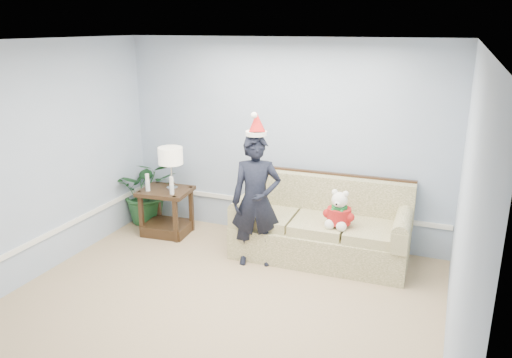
{
  "coord_description": "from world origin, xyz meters",
  "views": [
    {
      "loc": [
        2.11,
        -3.69,
        2.84
      ],
      "look_at": [
        -0.0,
        1.55,
        1.09
      ],
      "focal_mm": 35.0,
      "sensor_mm": 36.0,
      "label": 1
    }
  ],
  "objects_px": {
    "sofa": "(322,229)",
    "side_table": "(167,216)",
    "man": "(256,201)",
    "houseplant": "(148,191)",
    "teddy_bear": "(339,213)",
    "table_lamp": "(171,158)"
  },
  "relations": [
    {
      "from": "table_lamp",
      "to": "houseplant",
      "type": "distance_m",
      "value": 0.88
    },
    {
      "from": "sofa",
      "to": "side_table",
      "type": "distance_m",
      "value": 2.21
    },
    {
      "from": "side_table",
      "to": "houseplant",
      "type": "relative_size",
      "value": 0.75
    },
    {
      "from": "table_lamp",
      "to": "houseplant",
      "type": "height_order",
      "value": "table_lamp"
    },
    {
      "from": "side_table",
      "to": "houseplant",
      "type": "distance_m",
      "value": 0.61
    },
    {
      "from": "houseplant",
      "to": "table_lamp",
      "type": "bearing_deg",
      "value": -22.7
    },
    {
      "from": "sofa",
      "to": "man",
      "type": "relative_size",
      "value": 1.34
    },
    {
      "from": "sofa",
      "to": "houseplant",
      "type": "distance_m",
      "value": 2.7
    },
    {
      "from": "man",
      "to": "sofa",
      "type": "bearing_deg",
      "value": 15.8
    },
    {
      "from": "teddy_bear",
      "to": "side_table",
      "type": "bearing_deg",
      "value": -177.2
    },
    {
      "from": "side_table",
      "to": "teddy_bear",
      "type": "relative_size",
      "value": 1.57
    },
    {
      "from": "teddy_bear",
      "to": "table_lamp",
      "type": "bearing_deg",
      "value": -178.28
    },
    {
      "from": "table_lamp",
      "to": "houseplant",
      "type": "relative_size",
      "value": 0.61
    },
    {
      "from": "side_table",
      "to": "houseplant",
      "type": "xyz_separation_m",
      "value": [
        -0.49,
        0.28,
        0.23
      ]
    },
    {
      "from": "side_table",
      "to": "table_lamp",
      "type": "xyz_separation_m",
      "value": [
        0.08,
        0.04,
        0.86
      ]
    },
    {
      "from": "houseplant",
      "to": "man",
      "type": "bearing_deg",
      "value": -18.34
    },
    {
      "from": "sofa",
      "to": "houseplant",
      "type": "bearing_deg",
      "value": 175.12
    },
    {
      "from": "sofa",
      "to": "side_table",
      "type": "xyz_separation_m",
      "value": [
        -2.21,
        -0.12,
        -0.1
      ]
    },
    {
      "from": "table_lamp",
      "to": "man",
      "type": "bearing_deg",
      "value": -16.52
    },
    {
      "from": "side_table",
      "to": "sofa",
      "type": "bearing_deg",
      "value": 3.13
    },
    {
      "from": "sofa",
      "to": "teddy_bear",
      "type": "xyz_separation_m",
      "value": [
        0.26,
        -0.24,
        0.34
      ]
    },
    {
      "from": "table_lamp",
      "to": "man",
      "type": "distance_m",
      "value": 1.52
    }
  ]
}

